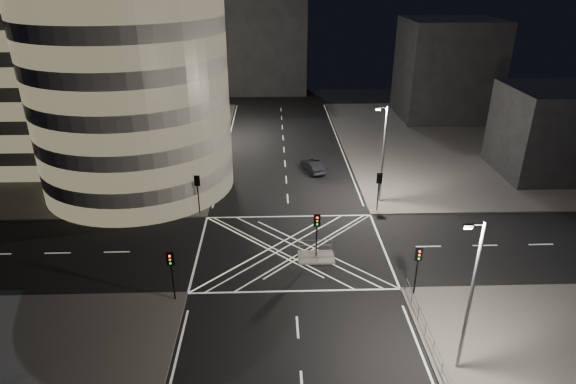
{
  "coord_description": "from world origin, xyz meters",
  "views": [
    {
      "loc": [
        -1.51,
        -35.59,
        22.13
      ],
      "look_at": [
        -0.13,
        5.25,
        3.0
      ],
      "focal_mm": 30.0,
      "sensor_mm": 36.0,
      "label": 1
    }
  ],
  "objects_px": {
    "central_island": "(316,257)",
    "traffic_signal_nl": "(171,267)",
    "street_lamp_left_near": "(196,144)",
    "sedan": "(313,166)",
    "street_lamp_left_far": "(214,100)",
    "traffic_signal_island": "(317,228)",
    "traffic_signal_fl": "(198,187)",
    "traffic_signal_fr": "(379,185)",
    "street_lamp_right_far": "(383,152)",
    "street_lamp_right_near": "(470,294)",
    "traffic_signal_nr": "(418,262)"
  },
  "relations": [
    {
      "from": "central_island",
      "to": "sedan",
      "type": "distance_m",
      "value": 18.82
    },
    {
      "from": "traffic_signal_island",
      "to": "street_lamp_right_far",
      "type": "distance_m",
      "value": 13.13
    },
    {
      "from": "traffic_signal_nl",
      "to": "street_lamp_left_near",
      "type": "relative_size",
      "value": 0.4
    },
    {
      "from": "street_lamp_left_far",
      "to": "traffic_signal_island",
      "type": "bearing_deg",
      "value": -70.05
    },
    {
      "from": "traffic_signal_nl",
      "to": "street_lamp_right_far",
      "type": "relative_size",
      "value": 0.4
    },
    {
      "from": "central_island",
      "to": "traffic_signal_island",
      "type": "relative_size",
      "value": 0.75
    },
    {
      "from": "central_island",
      "to": "traffic_signal_nr",
      "type": "relative_size",
      "value": 0.75
    },
    {
      "from": "traffic_signal_fl",
      "to": "street_lamp_left_far",
      "type": "height_order",
      "value": "street_lamp_left_far"
    },
    {
      "from": "central_island",
      "to": "street_lamp_right_far",
      "type": "bearing_deg",
      "value": 54.7
    },
    {
      "from": "traffic_signal_fl",
      "to": "traffic_signal_island",
      "type": "bearing_deg",
      "value": -37.54
    },
    {
      "from": "street_lamp_left_far",
      "to": "street_lamp_left_near",
      "type": "bearing_deg",
      "value": -90.0
    },
    {
      "from": "traffic_signal_fr",
      "to": "street_lamp_right_near",
      "type": "relative_size",
      "value": 0.4
    },
    {
      "from": "central_island",
      "to": "street_lamp_left_far",
      "type": "xyz_separation_m",
      "value": [
        -11.44,
        31.5,
        5.47
      ]
    },
    {
      "from": "central_island",
      "to": "street_lamp_left_near",
      "type": "relative_size",
      "value": 0.3
    },
    {
      "from": "traffic_signal_fl",
      "to": "street_lamp_left_near",
      "type": "bearing_deg",
      "value": 96.97
    },
    {
      "from": "street_lamp_left_near",
      "to": "traffic_signal_nl",
      "type": "bearing_deg",
      "value": -88.06
    },
    {
      "from": "street_lamp_right_far",
      "to": "sedan",
      "type": "distance_m",
      "value": 11.41
    },
    {
      "from": "traffic_signal_fl",
      "to": "traffic_signal_fr",
      "type": "relative_size",
      "value": 1.0
    },
    {
      "from": "street_lamp_left_near",
      "to": "sedan",
      "type": "xyz_separation_m",
      "value": [
        12.66,
        5.27,
        -4.82
      ]
    },
    {
      "from": "central_island",
      "to": "traffic_signal_fr",
      "type": "xyz_separation_m",
      "value": [
        6.8,
        8.3,
        2.84
      ]
    },
    {
      "from": "street_lamp_right_near",
      "to": "street_lamp_right_far",
      "type": "bearing_deg",
      "value": 90.0
    },
    {
      "from": "central_island",
      "to": "street_lamp_left_near",
      "type": "distance_m",
      "value": 18.52
    },
    {
      "from": "central_island",
      "to": "sedan",
      "type": "bearing_deg",
      "value": 86.27
    },
    {
      "from": "traffic_signal_nr",
      "to": "sedan",
      "type": "relative_size",
      "value": 0.91
    },
    {
      "from": "street_lamp_right_near",
      "to": "sedan",
      "type": "xyz_separation_m",
      "value": [
        -6.21,
        31.27,
        -4.82
      ]
    },
    {
      "from": "traffic_signal_fr",
      "to": "street_lamp_left_near",
      "type": "bearing_deg",
      "value": 164.08
    },
    {
      "from": "central_island",
      "to": "traffic_signal_island",
      "type": "distance_m",
      "value": 2.84
    },
    {
      "from": "traffic_signal_nr",
      "to": "street_lamp_left_near",
      "type": "distance_m",
      "value": 26.32
    },
    {
      "from": "central_island",
      "to": "street_lamp_left_near",
      "type": "xyz_separation_m",
      "value": [
        -11.44,
        13.5,
        5.47
      ]
    },
    {
      "from": "street_lamp_left_near",
      "to": "sedan",
      "type": "relative_size",
      "value": 2.28
    },
    {
      "from": "traffic_signal_nl",
      "to": "traffic_signal_nr",
      "type": "height_order",
      "value": "same"
    },
    {
      "from": "central_island",
      "to": "street_lamp_right_far",
      "type": "distance_m",
      "value": 13.98
    },
    {
      "from": "street_lamp_right_far",
      "to": "sedan",
      "type": "height_order",
      "value": "street_lamp_right_far"
    },
    {
      "from": "central_island",
      "to": "traffic_signal_nr",
      "type": "xyz_separation_m",
      "value": [
        6.8,
        -5.3,
        2.84
      ]
    },
    {
      "from": "street_lamp_left_far",
      "to": "central_island",
      "type": "bearing_deg",
      "value": -70.05
    },
    {
      "from": "traffic_signal_nr",
      "to": "street_lamp_right_near",
      "type": "height_order",
      "value": "street_lamp_right_near"
    },
    {
      "from": "central_island",
      "to": "traffic_signal_fr",
      "type": "height_order",
      "value": "traffic_signal_fr"
    },
    {
      "from": "central_island",
      "to": "street_lamp_right_near",
      "type": "bearing_deg",
      "value": -59.25
    },
    {
      "from": "traffic_signal_nl",
      "to": "street_lamp_left_near",
      "type": "xyz_separation_m",
      "value": [
        -0.64,
        18.8,
        2.63
      ]
    },
    {
      "from": "street_lamp_left_near",
      "to": "sedan",
      "type": "bearing_deg",
      "value": 22.61
    },
    {
      "from": "central_island",
      "to": "traffic_signal_nl",
      "type": "height_order",
      "value": "traffic_signal_nl"
    },
    {
      "from": "street_lamp_left_near",
      "to": "central_island",
      "type": "bearing_deg",
      "value": -49.73
    },
    {
      "from": "central_island",
      "to": "traffic_signal_fl",
      "type": "height_order",
      "value": "traffic_signal_fl"
    },
    {
      "from": "street_lamp_left_far",
      "to": "street_lamp_right_far",
      "type": "height_order",
      "value": "same"
    },
    {
      "from": "street_lamp_right_near",
      "to": "traffic_signal_fl",
      "type": "bearing_deg",
      "value": 131.24
    },
    {
      "from": "central_island",
      "to": "traffic_signal_nl",
      "type": "bearing_deg",
      "value": -153.86
    },
    {
      "from": "traffic_signal_island",
      "to": "sedan",
      "type": "height_order",
      "value": "traffic_signal_island"
    },
    {
      "from": "traffic_signal_fl",
      "to": "street_lamp_right_far",
      "type": "xyz_separation_m",
      "value": [
        18.24,
        2.2,
        2.63
      ]
    },
    {
      "from": "central_island",
      "to": "traffic_signal_fl",
      "type": "bearing_deg",
      "value": 142.46
    },
    {
      "from": "street_lamp_right_far",
      "to": "traffic_signal_fr",
      "type": "bearing_deg",
      "value": -106.11
    }
  ]
}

